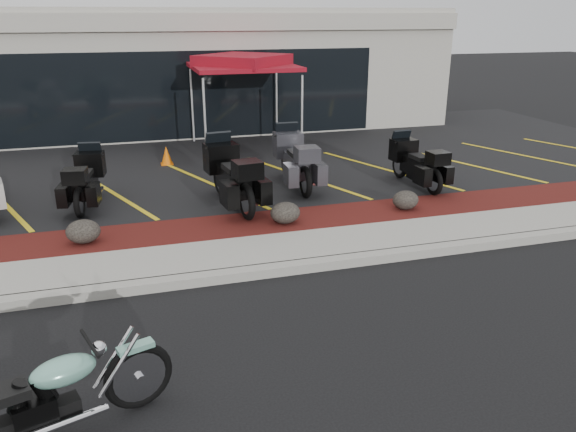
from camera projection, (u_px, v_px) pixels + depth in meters
name	position (u px, v px, depth m)	size (l,w,h in m)	color
ground	(274.00, 303.00, 7.86)	(90.00, 90.00, 0.00)	black
curb	(259.00, 272.00, 8.65)	(24.00, 0.25, 0.15)	gray
sidewalk	(249.00, 254.00, 9.28)	(24.00, 1.20, 0.15)	gray
mulch_bed	(235.00, 229.00, 10.36)	(24.00, 1.20, 0.16)	#390F0C
upper_lot	(196.00, 160.00, 15.24)	(26.00, 9.60, 0.15)	black
dealership_building	(170.00, 67.00, 20.24)	(18.00, 8.16, 4.00)	#A09D91
boulder_left	(83.00, 231.00, 9.47)	(0.57, 0.47, 0.40)	black
boulder_mid	(285.00, 213.00, 10.36)	(0.56, 0.47, 0.40)	black
boulder_right	(406.00, 200.00, 11.11)	(0.53, 0.44, 0.37)	black
hero_cruiser	(138.00, 367.00, 5.64)	(2.69, 0.68, 0.95)	#6CA996
touring_black_front	(92.00, 169.00, 11.88)	(1.99, 0.76, 1.16)	black
touring_black_mid	(220.00, 164.00, 11.87)	(2.35, 0.90, 1.37)	black
touring_grey	(287.00, 150.00, 13.17)	(2.27, 0.87, 1.32)	#323137
touring_black_rear	(401.00, 154.00, 13.14)	(1.97, 0.75, 1.14)	black
traffic_cone	(166.00, 155.00, 14.44)	(0.29, 0.29, 0.47)	#E36307
popup_canopy	(243.00, 64.00, 15.51)	(3.01, 3.01, 2.61)	silver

